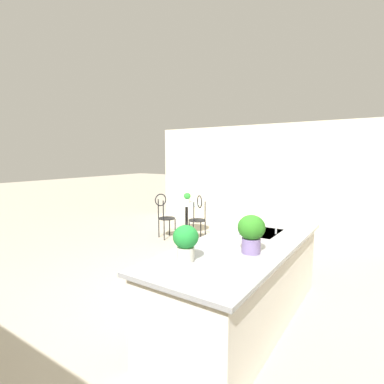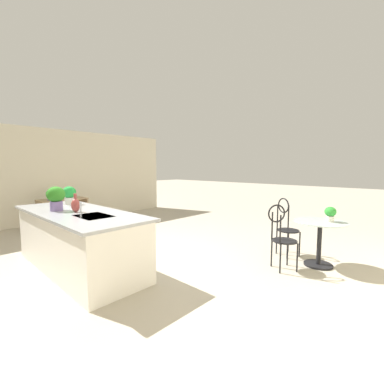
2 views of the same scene
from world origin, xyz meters
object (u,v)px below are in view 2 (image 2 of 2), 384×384
at_px(chair_by_island, 286,224).
at_px(potted_plant_counter_far, 69,194).
at_px(bistro_table, 319,239).
at_px(vase_on_counter, 76,205).
at_px(potted_plant_on_table, 330,213).
at_px(potted_plant_on_desk, 50,195).
at_px(chair_near_window, 281,234).
at_px(writing_desk, 63,207).
at_px(potted_plant_counter_near, 56,197).

distance_m(chair_by_island, potted_plant_counter_far, 4.06).
height_order(bistro_table, vase_on_counter, vase_on_counter).
height_order(chair_by_island, potted_plant_on_table, chair_by_island).
relative_size(bistro_table, potted_plant_on_desk, 2.98).
xyz_separation_m(bistro_table, chair_near_window, (0.39, 0.58, 0.13)).
bearing_deg(potted_plant_on_desk, writing_desk, -71.08).
height_order(chair_near_window, potted_plant_on_desk, chair_near_window).
distance_m(potted_plant_on_desk, vase_on_counter, 3.35).
height_order(bistro_table, potted_plant_on_table, potted_plant_on_table).
distance_m(writing_desk, vase_on_counter, 3.59).
xyz_separation_m(potted_plant_on_table, potted_plant_counter_near, (3.20, 2.99, 0.26)).
distance_m(bistro_table, writing_desk, 6.36).
bearing_deg(chair_near_window, potted_plant_counter_near, 41.12).
xyz_separation_m(bistro_table, chair_by_island, (0.63, -0.18, 0.13)).
bearing_deg(potted_plant_counter_far, chair_near_window, -149.22).
relative_size(chair_near_window, writing_desk, 0.87).
height_order(chair_near_window, potted_plant_counter_near, potted_plant_counter_near).
bearing_deg(potted_plant_on_desk, chair_by_island, -157.23).
relative_size(potted_plant_counter_far, potted_plant_counter_near, 0.87).
relative_size(chair_near_window, potted_plant_counter_near, 2.69).
bearing_deg(potted_plant_on_table, chair_by_island, -8.46).
distance_m(potted_plant_counter_far, vase_on_counter, 0.94).
bearing_deg(bistro_table, potted_plant_counter_far, 34.64).
relative_size(potted_plant_on_table, potted_plant_on_desk, 0.91).
height_order(writing_desk, vase_on_counter, vase_on_counter).
height_order(potted_plant_counter_near, potted_plant_on_desk, potted_plant_counter_near).
height_order(bistro_table, potted_plant_counter_near, potted_plant_counter_near).
relative_size(chair_near_window, vase_on_counter, 3.62).
bearing_deg(potted_plant_on_desk, vase_on_counter, 168.23).
bearing_deg(potted_plant_counter_far, chair_by_island, -138.17).
bearing_deg(potted_plant_counter_near, chair_near_window, -138.88).
distance_m(potted_plant_counter_far, potted_plant_on_desk, 2.43).
xyz_separation_m(chair_by_island, potted_plant_counter_far, (3.00, 2.68, 0.54)).
bearing_deg(potted_plant_on_table, writing_desk, 16.03).
relative_size(chair_by_island, potted_plant_counter_far, 3.09).
bearing_deg(bistro_table, chair_by_island, -15.84).
height_order(writing_desk, potted_plant_on_table, potted_plant_on_table).
height_order(potted_plant_on_table, potted_plant_on_desk, potted_plant_on_desk).
relative_size(potted_plant_on_desk, vase_on_counter, 0.93).
bearing_deg(potted_plant_counter_far, bistro_table, -145.36).
distance_m(chair_by_island, vase_on_counter, 3.64).
relative_size(writing_desk, potted_plant_on_desk, 4.48).
relative_size(bistro_table, potted_plant_on_table, 3.30).
bearing_deg(potted_plant_counter_far, vase_on_counter, 164.00).
xyz_separation_m(bistro_table, potted_plant_on_desk, (6.00, 2.08, 0.45)).
distance_m(chair_by_island, writing_desk, 5.82).
bearing_deg(potted_plant_counter_near, potted_plant_counter_far, -37.16).
bearing_deg(vase_on_counter, potted_plant_counter_near, 24.40).
height_order(potted_plant_counter_near, vase_on_counter, potted_plant_counter_near).
relative_size(bistro_table, vase_on_counter, 2.78).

